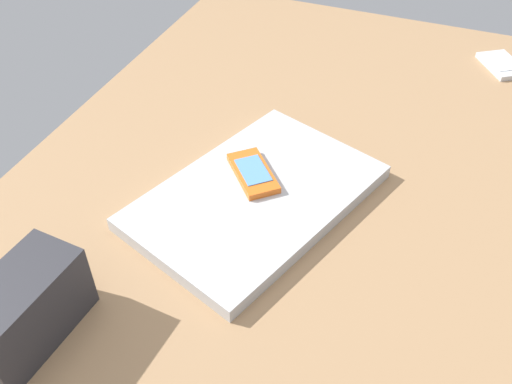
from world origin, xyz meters
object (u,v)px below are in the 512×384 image
Objects in this scene: laptop_closed at (256,197)px; cell_phone_on_laptop at (253,173)px; desk_organizer at (24,310)px; cell_phone_on_desk at (502,65)px.

laptop_closed is 3.29× the size of cell_phone_on_laptop.
cell_phone_on_laptop is 36.25cm from desk_organizer.
cell_phone_on_laptop is (3.08, 1.69, 1.61)cm from laptop_closed.
cell_phone_on_desk is (53.90, -30.79, -0.52)cm from laptop_closed.
desk_organizer is (-30.27, 15.78, 3.53)cm from laptop_closed.
cell_phone_on_laptop is 0.74× the size of desk_organizer.
cell_phone_on_laptop is 60.35cm from cell_phone_on_desk.
laptop_closed is 3.86cm from cell_phone_on_laptop.
cell_phone_on_desk is (50.82, -32.48, -2.13)cm from cell_phone_on_laptop.
laptop_closed is at bearing 150.27° from cell_phone_on_desk.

